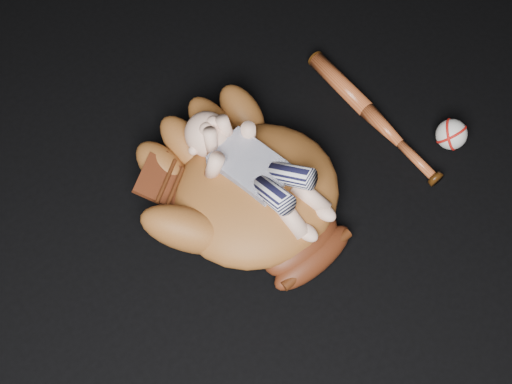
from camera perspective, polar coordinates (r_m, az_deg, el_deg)
baseball_glove at (r=1.36m, az=0.04°, el=0.26°), size 0.47×0.53×0.16m
newborn_baby at (r=1.32m, az=0.56°, el=1.74°), size 0.23×0.39×0.15m
baseball_bat at (r=1.56m, az=10.41°, el=6.58°), size 0.07×0.44×0.04m
baseball at (r=1.56m, az=16.98°, el=4.93°), size 0.09×0.09×0.07m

